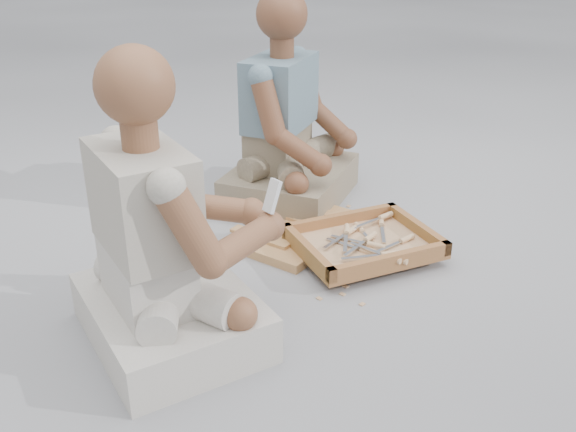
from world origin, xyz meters
TOP-DOWN VIEW (x-y plane):
  - ground at (0.00, 0.00)m, footprint 60.00×60.00m
  - carved_panel at (0.23, 0.53)m, footprint 0.64×0.52m
  - tool_tray at (0.32, 0.23)m, footprint 0.58×0.50m
  - chisel_0 at (0.31, 0.31)m, footprint 0.22×0.08m
  - chisel_1 at (0.44, 0.14)m, footprint 0.22×0.03m
  - chisel_2 at (0.30, 0.31)m, footprint 0.16×0.17m
  - chisel_3 at (0.30, 0.09)m, footprint 0.21×0.11m
  - chisel_4 at (0.51, 0.33)m, footprint 0.22×0.03m
  - chisel_5 at (0.48, 0.30)m, footprint 0.15×0.18m
  - chisel_6 at (0.38, 0.31)m, footprint 0.09×0.21m
  - chisel_7 at (0.28, 0.17)m, footprint 0.09×0.21m
  - chisel_8 at (0.33, 0.19)m, footprint 0.12×0.20m
  - chisel_9 at (0.32, 0.06)m, footprint 0.08×0.22m
  - chisel_10 at (0.33, 0.22)m, footprint 0.21×0.09m
  - chisel_11 at (0.29, 0.07)m, footprint 0.07×0.22m
  - wood_chip_0 at (0.11, 0.16)m, footprint 0.02×0.02m
  - wood_chip_1 at (0.47, 0.37)m, footprint 0.02×0.02m
  - wood_chip_2 at (0.55, 0.49)m, footprint 0.02×0.02m
  - wood_chip_3 at (0.37, 0.23)m, footprint 0.02×0.02m
  - wood_chip_4 at (0.44, 0.50)m, footprint 0.02×0.02m
  - wood_chip_5 at (0.08, 0.06)m, footprint 0.02×0.02m
  - wood_chip_6 at (0.39, 0.13)m, footprint 0.02×0.02m
  - wood_chip_7 at (0.09, -0.03)m, footprint 0.02×0.02m
  - wood_chip_8 at (0.29, 0.14)m, footprint 0.02×0.02m
  - wood_chip_9 at (-0.00, 0.09)m, footprint 0.02×0.02m
  - wood_chip_10 at (0.12, 0.29)m, footprint 0.02×0.02m
  - wood_chip_11 at (0.44, 0.33)m, footprint 0.02×0.02m
  - wood_chip_12 at (0.24, 0.22)m, footprint 0.02×0.02m
  - wood_chip_13 at (0.25, 0.20)m, footprint 0.02×0.02m
  - wood_chip_14 at (0.58, 0.62)m, footprint 0.02×0.02m
  - wood_chip_15 at (0.12, 0.10)m, footprint 0.02×0.02m
  - craftsman at (-0.51, 0.18)m, footprint 0.62×0.61m
  - companion at (0.42, 0.86)m, footprint 0.76×0.72m
  - mobile_phone at (-0.19, 0.10)m, footprint 0.05×0.04m

SIDE VIEW (x-z plane):
  - ground at x=0.00m, z-range 0.00..0.00m
  - wood_chip_0 at x=0.11m, z-range 0.00..0.00m
  - wood_chip_1 at x=0.47m, z-range 0.00..0.00m
  - wood_chip_2 at x=0.55m, z-range 0.00..0.00m
  - wood_chip_3 at x=0.37m, z-range 0.00..0.00m
  - wood_chip_4 at x=0.44m, z-range 0.00..0.00m
  - wood_chip_5 at x=0.08m, z-range 0.00..0.00m
  - wood_chip_6 at x=0.39m, z-range 0.00..0.00m
  - wood_chip_7 at x=0.09m, z-range 0.00..0.00m
  - wood_chip_8 at x=0.29m, z-range 0.00..0.00m
  - wood_chip_9 at x=0.00m, z-range 0.00..0.00m
  - wood_chip_10 at x=0.12m, z-range 0.00..0.00m
  - wood_chip_11 at x=0.44m, z-range 0.00..0.00m
  - wood_chip_12 at x=0.24m, z-range 0.00..0.00m
  - wood_chip_13 at x=0.25m, z-range 0.00..0.00m
  - wood_chip_14 at x=0.58m, z-range 0.00..0.00m
  - wood_chip_15 at x=0.12m, z-range 0.00..0.00m
  - carved_panel at x=0.23m, z-range 0.00..0.04m
  - tool_tray at x=0.32m, z-range 0.03..0.09m
  - chisel_6 at x=0.38m, z-range 0.05..0.07m
  - chisel_7 at x=0.28m, z-range 0.05..0.08m
  - chisel_8 at x=0.33m, z-range 0.06..0.08m
  - chisel_5 at x=0.48m, z-range 0.06..0.08m
  - chisel_1 at x=0.44m, z-range 0.06..0.08m
  - chisel_9 at x=0.32m, z-range 0.06..0.08m
  - chisel_0 at x=0.31m, z-range 0.06..0.08m
  - chisel_3 at x=0.30m, z-range 0.06..0.09m
  - chisel_10 at x=0.33m, z-range 0.06..0.09m
  - chisel_2 at x=0.30m, z-range 0.07..0.09m
  - chisel_11 at x=0.29m, z-range 0.07..0.09m
  - chisel_4 at x=0.51m, z-range 0.07..0.09m
  - craftsman at x=-0.51m, z-range -0.14..0.76m
  - companion at x=0.42m, z-range -0.16..0.78m
  - mobile_phone at x=-0.19m, z-range 0.38..0.48m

